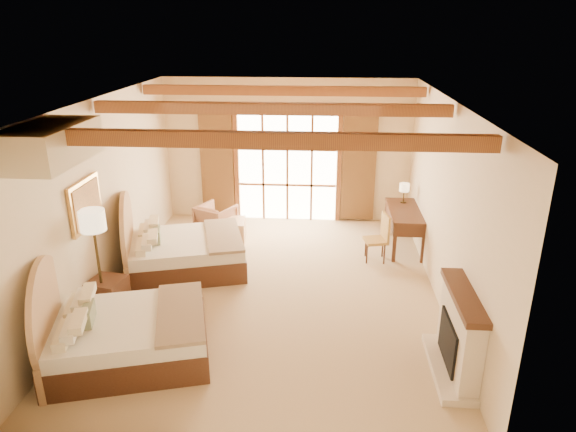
# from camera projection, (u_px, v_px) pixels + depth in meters

# --- Properties ---
(floor) EXTENTS (7.00, 7.00, 0.00)m
(floor) POSITION_uv_depth(u_px,v_px,m) (272.00, 290.00, 8.78)
(floor) COLOR tan
(floor) RESTS_ON ground
(wall_back) EXTENTS (5.50, 0.00, 5.50)m
(wall_back) POSITION_uv_depth(u_px,v_px,m) (288.00, 151.00, 11.48)
(wall_back) COLOR beige
(wall_back) RESTS_ON ground
(wall_left) EXTENTS (0.00, 7.00, 7.00)m
(wall_left) POSITION_uv_depth(u_px,v_px,m) (105.00, 198.00, 8.41)
(wall_left) COLOR beige
(wall_left) RESTS_ON ground
(wall_right) EXTENTS (0.00, 7.00, 7.00)m
(wall_right) POSITION_uv_depth(u_px,v_px,m) (446.00, 206.00, 8.03)
(wall_right) COLOR beige
(wall_right) RESTS_ON ground
(ceiling) EXTENTS (7.00, 7.00, 0.00)m
(ceiling) POSITION_uv_depth(u_px,v_px,m) (270.00, 101.00, 7.65)
(ceiling) COLOR #AE6F36
(ceiling) RESTS_ON ground
(ceiling_beams) EXTENTS (5.39, 4.60, 0.18)m
(ceiling_beams) POSITION_uv_depth(u_px,v_px,m) (270.00, 109.00, 7.70)
(ceiling_beams) COLOR #935A23
(ceiling_beams) RESTS_ON ceiling
(french_doors) EXTENTS (3.95, 0.08, 2.60)m
(french_doors) POSITION_uv_depth(u_px,v_px,m) (287.00, 167.00, 11.55)
(french_doors) COLOR white
(french_doors) RESTS_ON ground
(fireplace) EXTENTS (0.46, 1.40, 1.16)m
(fireplace) POSITION_uv_depth(u_px,v_px,m) (458.00, 338.00, 6.56)
(fireplace) COLOR beige
(fireplace) RESTS_ON ground
(painting) EXTENTS (0.06, 0.95, 0.75)m
(painting) POSITION_uv_depth(u_px,v_px,m) (86.00, 204.00, 7.65)
(painting) COLOR tan
(painting) RESTS_ON wall_left
(canopy_valance) EXTENTS (0.70, 1.40, 0.45)m
(canopy_valance) POSITION_uv_depth(u_px,v_px,m) (50.00, 144.00, 6.04)
(canopy_valance) COLOR beige
(canopy_valance) RESTS_ON ceiling
(bed_near) EXTENTS (2.43, 2.03, 1.35)m
(bed_near) POSITION_uv_depth(u_px,v_px,m) (118.00, 331.00, 6.88)
(bed_near) COLOR #492C1B
(bed_near) RESTS_ON floor
(bed_far) EXTENTS (2.47, 2.07, 1.36)m
(bed_far) POSITION_uv_depth(u_px,v_px,m) (177.00, 249.00, 9.37)
(bed_far) COLOR #492C1B
(bed_far) RESTS_ON floor
(nightstand) EXTENTS (0.57, 0.57, 0.59)m
(nightstand) POSITION_uv_depth(u_px,v_px,m) (109.00, 297.00, 7.97)
(nightstand) COLOR #492C1B
(nightstand) RESTS_ON floor
(floor_lamp) EXTENTS (0.37, 0.37, 1.76)m
(floor_lamp) POSITION_uv_depth(u_px,v_px,m) (93.00, 227.00, 7.47)
(floor_lamp) COLOR #372B15
(floor_lamp) RESTS_ON floor
(armchair) EXTENTS (0.96, 0.96, 0.66)m
(armchair) POSITION_uv_depth(u_px,v_px,m) (216.00, 219.00, 11.02)
(armchair) COLOR #9E694B
(armchair) RESTS_ON floor
(ottoman) EXTENTS (0.65, 0.65, 0.44)m
(ottoman) POSITION_uv_depth(u_px,v_px,m) (231.00, 230.00, 10.73)
(ottoman) COLOR tan
(ottoman) RESTS_ON floor
(desk) EXTENTS (0.65, 1.50, 0.81)m
(desk) POSITION_uv_depth(u_px,v_px,m) (404.00, 227.00, 10.31)
(desk) COLOR #492C1B
(desk) RESTS_ON floor
(desk_chair) EXTENTS (0.49, 0.49, 0.93)m
(desk_chair) POSITION_uv_depth(u_px,v_px,m) (376.00, 246.00, 9.79)
(desk_chair) COLOR #AF8437
(desk_chair) RESTS_ON floor
(desk_lamp) EXTENTS (0.20, 0.20, 0.41)m
(desk_lamp) POSITION_uv_depth(u_px,v_px,m) (404.00, 188.00, 10.49)
(desk_lamp) COLOR #372B15
(desk_lamp) RESTS_ON desk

